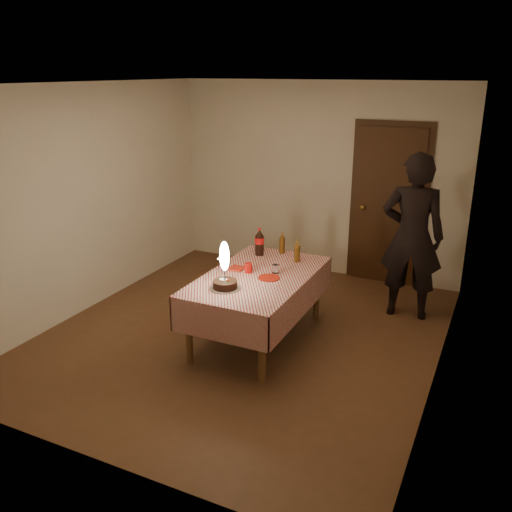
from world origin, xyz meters
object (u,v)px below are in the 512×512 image
at_px(red_plate, 269,278).
at_px(amber_bottle_right, 297,251).
at_px(birthday_cake, 225,275).
at_px(red_cup, 248,268).
at_px(clear_cup, 276,269).
at_px(cola_bottle, 259,242).
at_px(photographer, 412,237).
at_px(dining_table, 258,284).
at_px(amber_bottle_left, 282,243).

height_order(red_plate, amber_bottle_right, amber_bottle_right).
relative_size(birthday_cake, red_cup, 4.72).
distance_m(red_plate, clear_cup, 0.17).
bearing_deg(cola_bottle, clear_cup, -48.76).
distance_m(cola_bottle, photographer, 1.71).
relative_size(red_cup, cola_bottle, 0.31).
relative_size(cola_bottle, photographer, 0.17).
height_order(dining_table, photographer, photographer).
bearing_deg(birthday_cake, red_cup, 88.47).
bearing_deg(amber_bottle_left, birthday_cake, -94.15).
bearing_deg(amber_bottle_right, clear_cup, -100.23).
relative_size(red_plate, amber_bottle_left, 0.86).
bearing_deg(dining_table, amber_bottle_right, 69.21).
distance_m(dining_table, amber_bottle_right, 0.63).
bearing_deg(clear_cup, amber_bottle_right, 79.77).
distance_m(birthday_cake, photographer, 2.26).
height_order(dining_table, clear_cup, clear_cup).
bearing_deg(amber_bottle_left, amber_bottle_right, -37.16).
bearing_deg(cola_bottle, photographer, 24.33).
distance_m(clear_cup, cola_bottle, 0.61).
distance_m(red_plate, amber_bottle_left, 0.81).
bearing_deg(photographer, cola_bottle, -155.67).
height_order(red_plate, amber_bottle_left, amber_bottle_left).
bearing_deg(dining_table, clear_cup, 45.33).
height_order(dining_table, amber_bottle_left, amber_bottle_left).
bearing_deg(cola_bottle, birthday_cake, -83.36).
bearing_deg(clear_cup, amber_bottle_left, 106.83).
height_order(cola_bottle, photographer, photographer).
height_order(dining_table, cola_bottle, cola_bottle).
bearing_deg(clear_cup, red_cup, -157.64).
bearing_deg(amber_bottle_left, clear_cup, -73.17).
distance_m(dining_table, clear_cup, 0.24).
relative_size(clear_cup, amber_bottle_right, 0.35).
bearing_deg(birthday_cake, cola_bottle, 96.64).
distance_m(dining_table, red_cup, 0.20).
bearing_deg(dining_table, cola_bottle, 113.88).
relative_size(birthday_cake, photographer, 0.25).
bearing_deg(photographer, clear_cup, -135.22).
xyz_separation_m(cola_bottle, amber_bottle_right, (0.47, -0.03, -0.03)).
relative_size(red_cup, clear_cup, 1.11).
bearing_deg(birthday_cake, dining_table, 73.02).
height_order(red_cup, clear_cup, red_cup).
relative_size(dining_table, red_plate, 7.82).
relative_size(amber_bottle_left, photographer, 0.13).
relative_size(amber_bottle_left, amber_bottle_right, 1.00).
distance_m(red_plate, red_cup, 0.27).
xyz_separation_m(dining_table, amber_bottle_left, (-0.05, 0.75, 0.22)).
height_order(clear_cup, amber_bottle_left, amber_bottle_left).
height_order(amber_bottle_right, photographer, photographer).
relative_size(cola_bottle, amber_bottle_right, 1.25).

